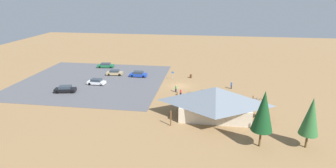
{
  "coord_description": "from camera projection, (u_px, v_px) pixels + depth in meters",
  "views": [
    {
      "loc": [
        -6.19,
        60.9,
        21.18
      ],
      "look_at": [
        2.48,
        2.35,
        1.2
      ],
      "focal_mm": 29.32,
      "sensor_mm": 36.0,
      "label": 1
    }
  ],
  "objects": [
    {
      "name": "parking_lot_asphalt",
      "position": [
        93.0,
        81.0,
        68.67
      ],
      "size": [
        35.12,
        32.78,
        0.05
      ],
      "primitive_type": "cube",
      "color": "#56565B",
      "rests_on": "ground"
    },
    {
      "name": "bicycle_orange_edge_north",
      "position": [
        234.0,
        97.0,
        57.2
      ],
      "size": [
        0.48,
        1.63,
        0.83
      ],
      "color": "black",
      "rests_on": "ground"
    },
    {
      "name": "lot_sign",
      "position": [
        172.0,
        74.0,
        69.09
      ],
      "size": [
        0.56,
        0.08,
        2.2
      ],
      "color": "#99999E",
      "rests_on": "ground"
    },
    {
      "name": "pine_center",
      "position": [
        263.0,
        111.0,
        37.84
      ],
      "size": [
        3.01,
        3.01,
        8.5
      ],
      "color": "brown",
      "rests_on": "ground"
    },
    {
      "name": "pine_far_east",
      "position": [
        311.0,
        116.0,
        37.75
      ],
      "size": [
        2.62,
        2.62,
        7.68
      ],
      "color": "brown",
      "rests_on": "ground"
    },
    {
      "name": "bicycle_yellow_lone_west",
      "position": [
        203.0,
        97.0,
        56.87
      ],
      "size": [
        1.71,
        0.48,
        0.87
      ],
      "color": "black",
      "rests_on": "ground"
    },
    {
      "name": "visitor_at_bikes",
      "position": [
        176.0,
        89.0,
        60.61
      ],
      "size": [
        0.4,
        0.38,
        1.61
      ],
      "color": "#2D3347",
      "rests_on": "ground"
    },
    {
      "name": "bicycle_purple_near_porch",
      "position": [
        244.0,
        103.0,
        53.92
      ],
      "size": [
        1.04,
        1.34,
        0.84
      ],
      "color": "black",
      "rests_on": "ground"
    },
    {
      "name": "bicycle_teal_front_row",
      "position": [
        186.0,
        97.0,
        56.82
      ],
      "size": [
        1.5,
        0.8,
        0.79
      ],
      "color": "black",
      "rests_on": "ground"
    },
    {
      "name": "bicycle_green_yard_center",
      "position": [
        202.0,
        92.0,
        59.57
      ],
      "size": [
        1.11,
        1.4,
        0.87
      ],
      "color": "black",
      "rests_on": "ground"
    },
    {
      "name": "ground",
      "position": [
        180.0,
        86.0,
        64.71
      ],
      "size": [
        160.0,
        160.0,
        0.0
      ],
      "primitive_type": "plane",
      "color": "#937047",
      "rests_on": "ground"
    },
    {
      "name": "car_blue_near_entry",
      "position": [
        138.0,
        74.0,
        71.52
      ],
      "size": [
        4.4,
        1.91,
        1.45
      ],
      "color": "#1E42B2",
      "rests_on": "parking_lot_asphalt"
    },
    {
      "name": "car_green_aisle_side",
      "position": [
        106.0,
        65.0,
        80.18
      ],
      "size": [
        4.9,
        2.27,
        1.35
      ],
      "color": "#1E6B3D",
      "rests_on": "parking_lot_asphalt"
    },
    {
      "name": "trash_bin",
      "position": [
        191.0,
        76.0,
        70.84
      ],
      "size": [
        0.6,
        0.6,
        0.9
      ],
      "primitive_type": "cylinder",
      "color": "brown",
      "rests_on": "ground"
    },
    {
      "name": "car_white_by_curb",
      "position": [
        96.0,
        82.0,
        65.45
      ],
      "size": [
        4.3,
        1.88,
        1.42
      ],
      "color": "white",
      "rests_on": "parking_lot_asphalt"
    },
    {
      "name": "car_black_far_end",
      "position": [
        65.0,
        89.0,
        60.43
      ],
      "size": [
        4.81,
        2.64,
        1.49
      ],
      "color": "black",
      "rests_on": "parking_lot_asphalt"
    },
    {
      "name": "bicycle_red_yard_front",
      "position": [
        211.0,
        95.0,
        58.33
      ],
      "size": [
        0.89,
        1.5,
        0.8
      ],
      "color": "black",
      "rests_on": "ground"
    },
    {
      "name": "bicycle_black_edge_south",
      "position": [
        225.0,
        95.0,
        58.14
      ],
      "size": [
        1.52,
        0.94,
        0.84
      ],
      "color": "black",
      "rests_on": "ground"
    },
    {
      "name": "bike_pavilion",
      "position": [
        215.0,
        100.0,
        47.92
      ],
      "size": [
        14.76,
        9.55,
        5.62
      ],
      "color": "beige",
      "rests_on": "ground"
    },
    {
      "name": "bicycle_white_mid_cluster",
      "position": [
        188.0,
        94.0,
        58.58
      ],
      "size": [
        1.03,
        1.42,
        0.79
      ],
      "color": "black",
      "rests_on": "ground"
    },
    {
      "name": "visitor_by_pavilion",
      "position": [
        181.0,
        92.0,
        58.17
      ],
      "size": [
        0.4,
        0.38,
        1.67
      ],
      "color": "#2D3347",
      "rests_on": "ground"
    },
    {
      "name": "car_tan_mid_lot",
      "position": [
        115.0,
        73.0,
        72.88
      ],
      "size": [
        4.39,
        2.19,
        1.4
      ],
      "color": "tan",
      "rests_on": "parking_lot_asphalt"
    },
    {
      "name": "visitor_crossing_yard",
      "position": [
        231.0,
        85.0,
        62.72
      ],
      "size": [
        0.36,
        0.37,
        1.73
      ],
      "color": "#2D3347",
      "rests_on": "ground"
    },
    {
      "name": "bicycle_blue_yard_right",
      "position": [
        258.0,
        100.0,
        55.41
      ],
      "size": [
        1.73,
        0.48,
        0.79
      ],
      "color": "black",
      "rests_on": "ground"
    }
  ]
}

